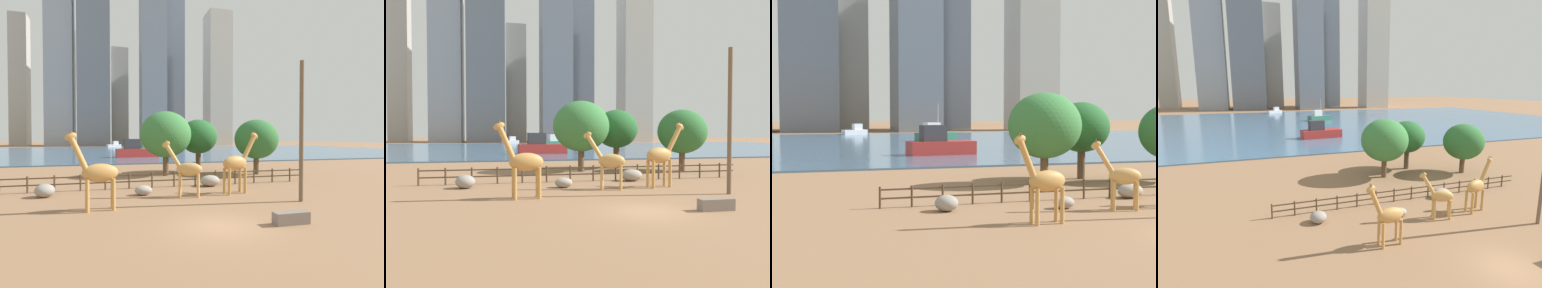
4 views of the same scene
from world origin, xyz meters
TOP-DOWN VIEW (x-y plane):
  - ground_plane at (0.00, 80.00)m, footprint 400.00×400.00m
  - harbor_water at (0.00, 77.00)m, footprint 180.00×86.00m
  - giraffe_tall at (0.26, 7.43)m, footprint 2.96×1.49m
  - giraffe_companion at (4.29, 7.74)m, footprint 3.50×1.53m
  - giraffe_young at (-5.76, 4.94)m, footprint 3.05×1.03m
  - utility_pole at (7.21, 3.94)m, footprint 0.28×0.28m
  - boulder_near_fence at (-2.66, 8.90)m, footprint 1.26×0.96m
  - boulder_by_pole at (3.38, 11.39)m, footprint 1.73×1.28m
  - boulder_small at (-9.51, 9.98)m, footprint 1.35×1.27m
  - feeding_trough at (3.51, -0.45)m, footprint 1.80×0.60m
  - enclosure_fence at (-0.29, 12.00)m, footprint 26.12×0.14m
  - tree_left_large at (5.56, 22.14)m, footprint 4.67×4.67m
  - tree_center_broad at (11.33, 18.07)m, footprint 5.03×5.03m
  - tree_right_tall at (1.00, 19.61)m, footprint 5.69×5.69m
  - boat_ferry at (-2.92, 114.01)m, footprint 6.04×3.93m
  - boat_sailboat at (0.29, 49.34)m, footprint 8.70×3.77m
  - boat_tug at (8.01, 82.14)m, footprint 8.05×4.74m
  - skyline_tower_needle at (-28.13, 148.26)m, footprint 12.76×15.58m
  - skyline_block_central at (50.89, 137.35)m, footprint 12.24×12.89m
  - skyline_tower_glass at (-49.97, 162.90)m, footprint 8.28×9.99m
  - skyline_block_left at (16.09, 135.61)m, footprint 12.10×13.51m
  - skyline_block_right at (-11.98, 144.37)m, footprint 15.33×13.41m
  - skyline_tower_short at (0.77, 154.59)m, footprint 8.74×11.03m
  - skyline_block_wide at (30.48, 153.86)m, footprint 10.23×13.03m

SIDE VIEW (x-z plane):
  - ground_plane at x=0.00m, z-range 0.00..0.00m
  - harbor_water at x=0.00m, z-range 0.00..0.20m
  - feeding_trough at x=3.51m, z-range 0.00..0.60m
  - boulder_near_fence at x=-2.66m, z-range 0.00..0.72m
  - boulder_small at x=-9.51m, z-range 0.00..0.95m
  - boulder_by_pole at x=3.38m, z-range 0.00..0.96m
  - enclosure_fence at x=-0.29m, z-range 0.11..1.41m
  - boat_ferry at x=-2.92m, z-range -0.20..2.30m
  - boat_tug at x=8.01m, z-range -2.08..4.75m
  - boat_sailboat at x=0.29m, z-range -0.40..3.33m
  - giraffe_tall at x=0.26m, z-range -0.08..4.04m
  - giraffe_young at x=-5.76m, z-range -0.15..4.57m
  - giraffe_companion at x=4.29m, z-range -0.10..4.71m
  - tree_center_broad at x=11.33m, z-range 0.87..7.19m
  - tree_left_large at x=5.56m, z-range 1.09..7.55m
  - tree_right_tall at x=1.00m, z-range 1.00..8.16m
  - utility_pole at x=7.21m, z-range 0.00..9.33m
  - skyline_tower_short at x=0.77m, z-range 0.00..51.78m
  - skyline_tower_glass at x=-49.97m, z-range 0.00..68.12m
  - skyline_block_central at x=50.89m, z-range 0.00..69.76m
  - skyline_block_wide at x=30.48m, z-range 0.00..96.01m
  - skyline_tower_needle at x=-28.13m, z-range 0.00..97.73m
  - skyline_block_right at x=-11.98m, z-range 0.00..99.94m
  - skyline_block_left at x=16.09m, z-range 0.00..105.47m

